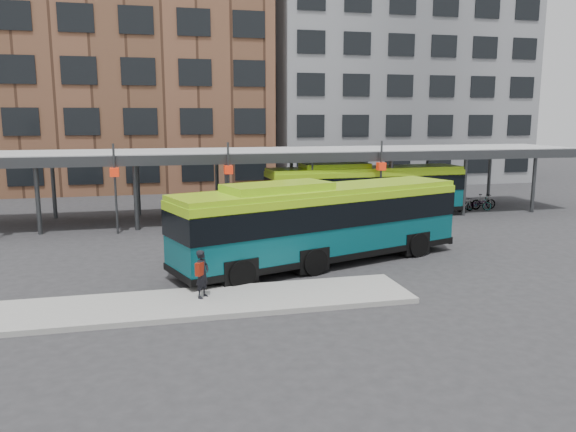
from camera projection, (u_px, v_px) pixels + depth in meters
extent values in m
plane|color=#28282B|center=(335.00, 271.00, 22.79)|extent=(120.00, 120.00, 0.00)
cube|color=gray|center=(206.00, 303.00, 18.64)|extent=(14.00, 3.00, 0.18)
cube|color=#999B9E|center=(270.00, 152.00, 34.54)|extent=(40.00, 6.00, 0.35)
cube|color=#383A3D|center=(280.00, 158.00, 31.69)|extent=(40.00, 0.15, 0.55)
cylinder|color=#383A3D|center=(38.00, 199.00, 29.52)|extent=(0.24, 0.24, 3.80)
cylinder|color=#383A3D|center=(54.00, 187.00, 34.31)|extent=(0.24, 0.24, 3.80)
cylinder|color=#383A3D|center=(136.00, 196.00, 30.67)|extent=(0.24, 0.24, 3.80)
cylinder|color=#383A3D|center=(138.00, 185.00, 35.46)|extent=(0.24, 0.24, 3.80)
cylinder|color=#383A3D|center=(227.00, 193.00, 31.82)|extent=(0.24, 0.24, 3.80)
cylinder|color=#383A3D|center=(217.00, 183.00, 36.61)|extent=(0.24, 0.24, 3.80)
cylinder|color=#383A3D|center=(312.00, 190.00, 32.97)|extent=(0.24, 0.24, 3.80)
cylinder|color=#383A3D|center=(291.00, 181.00, 37.76)|extent=(0.24, 0.24, 3.80)
cylinder|color=#383A3D|center=(391.00, 188.00, 34.12)|extent=(0.24, 0.24, 3.80)
cylinder|color=#383A3D|center=(361.00, 179.00, 38.91)|extent=(0.24, 0.24, 3.80)
cylinder|color=#383A3D|center=(464.00, 186.00, 35.27)|extent=(0.24, 0.24, 3.80)
cylinder|color=#383A3D|center=(427.00, 177.00, 40.06)|extent=(0.24, 0.24, 3.80)
cylinder|color=#383A3D|center=(534.00, 183.00, 36.42)|extent=(0.24, 0.24, 3.80)
cylinder|color=#383A3D|center=(489.00, 176.00, 41.21)|extent=(0.24, 0.24, 3.80)
cylinder|color=#383A3D|center=(115.00, 189.00, 29.59)|extent=(0.12, 0.12, 4.80)
cube|color=red|center=(115.00, 172.00, 29.43)|extent=(0.45, 0.45, 0.45)
cylinder|color=#383A3D|center=(229.00, 186.00, 30.97)|extent=(0.12, 0.12, 4.80)
cube|color=red|center=(228.00, 170.00, 30.81)|extent=(0.45, 0.45, 0.45)
cylinder|color=#383A3D|center=(381.00, 182.00, 33.04)|extent=(0.12, 0.12, 4.80)
cube|color=red|center=(381.00, 166.00, 32.88)|extent=(0.45, 0.45, 0.45)
cube|color=brown|center=(114.00, 61.00, 49.20)|extent=(26.00, 14.00, 22.00)
cube|color=slate|center=(389.00, 77.00, 55.36)|extent=(24.00, 14.00, 20.00)
cube|color=#07484F|center=(322.00, 224.00, 23.64)|extent=(13.11, 6.68, 2.69)
cube|color=black|center=(322.00, 211.00, 23.54)|extent=(13.18, 6.76, 1.02)
cube|color=#8DC213|center=(322.00, 190.00, 23.38)|extent=(13.07, 6.58, 0.22)
cube|color=#8DC213|center=(278.00, 188.00, 22.22)|extent=(4.70, 3.21, 0.38)
cube|color=black|center=(322.00, 252.00, 23.85)|extent=(13.19, 6.76, 0.26)
cylinder|color=black|center=(417.00, 245.00, 25.01)|extent=(1.12, 0.65, 1.08)
cylinder|color=black|center=(378.00, 235.00, 27.20)|extent=(1.12, 0.65, 1.08)
cylinder|color=black|center=(314.00, 262.00, 22.07)|extent=(1.12, 0.65, 1.08)
cylinder|color=black|center=(280.00, 249.00, 24.26)|extent=(1.12, 0.65, 1.08)
cylinder|color=black|center=(241.00, 274.00, 20.38)|extent=(1.12, 0.65, 1.08)
cylinder|color=black|center=(211.00, 259.00, 22.57)|extent=(1.12, 0.65, 1.08)
cube|color=#07484F|center=(365.00, 191.00, 34.79)|extent=(12.33, 3.02, 2.55)
cube|color=black|center=(365.00, 183.00, 34.70)|extent=(12.39, 3.08, 0.97)
cube|color=#8DC213|center=(366.00, 169.00, 34.55)|extent=(12.33, 2.91, 0.20)
cube|color=#8DC213|center=(335.00, 166.00, 33.97)|extent=(4.15, 1.99, 0.36)
cube|color=black|center=(365.00, 209.00, 35.00)|extent=(12.40, 3.08, 0.24)
cylinder|color=black|center=(433.00, 209.00, 34.90)|extent=(1.03, 0.34, 1.02)
cylinder|color=black|center=(414.00, 203.00, 37.26)|extent=(1.03, 0.34, 1.02)
cylinder|color=black|center=(354.00, 213.00, 33.48)|extent=(1.03, 0.34, 1.02)
cylinder|color=black|center=(339.00, 207.00, 35.84)|extent=(1.03, 0.34, 1.02)
cylinder|color=black|center=(305.00, 215.00, 32.67)|extent=(1.03, 0.34, 1.02)
cylinder|color=black|center=(293.00, 209.00, 35.03)|extent=(1.03, 0.34, 1.02)
imported|color=black|center=(202.00, 274.00, 18.76)|extent=(0.66, 0.71, 1.63)
cube|color=maroon|center=(199.00, 269.00, 18.56)|extent=(0.32, 0.35, 0.43)
imported|color=slate|center=(437.00, 204.00, 37.01)|extent=(1.92, 1.06, 0.96)
imported|color=slate|center=(446.00, 204.00, 37.01)|extent=(1.76, 0.93, 1.02)
imported|color=slate|center=(455.00, 205.00, 36.64)|extent=(1.84, 0.90, 0.92)
imported|color=slate|center=(465.00, 205.00, 36.83)|extent=(1.60, 0.90, 0.93)
imported|color=slate|center=(478.00, 204.00, 37.38)|extent=(1.86, 1.18, 0.92)
imported|color=slate|center=(484.00, 202.00, 37.77)|extent=(1.78, 0.57, 1.06)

